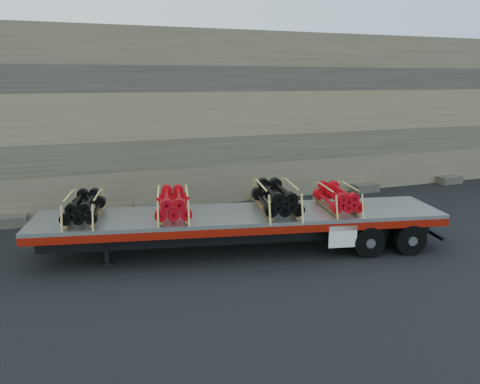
% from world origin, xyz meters
% --- Properties ---
extents(ground, '(120.00, 120.00, 0.00)m').
position_xyz_m(ground, '(0.00, 0.00, 0.00)').
color(ground, black).
rests_on(ground, ground).
extents(rock_wall, '(44.00, 3.00, 7.00)m').
position_xyz_m(rock_wall, '(0.00, 6.50, 3.50)').
color(rock_wall, '#7A6B54').
rests_on(rock_wall, ground).
extents(trailer, '(12.27, 4.82, 1.20)m').
position_xyz_m(trailer, '(-1.17, -0.50, 0.60)').
color(trailer, '#AFB2B7').
rests_on(trailer, ground).
extents(bundle_front, '(1.35, 2.08, 0.68)m').
position_xyz_m(bundle_front, '(-5.56, 0.45, 1.55)').
color(bundle_front, black).
rests_on(bundle_front, trailer).
extents(bundle_midfront, '(1.40, 2.17, 0.71)m').
position_xyz_m(bundle_midfront, '(-3.12, -0.08, 1.56)').
color(bundle_midfront, red).
rests_on(bundle_midfront, trailer).
extents(bundle_midrear, '(1.58, 2.44, 0.80)m').
position_xyz_m(bundle_midrear, '(-0.12, -0.73, 1.60)').
color(bundle_midrear, black).
rests_on(bundle_midrear, trailer).
extents(bundle_rear, '(1.34, 2.07, 0.68)m').
position_xyz_m(bundle_rear, '(1.75, -1.14, 1.54)').
color(bundle_rear, red).
rests_on(bundle_rear, trailer).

